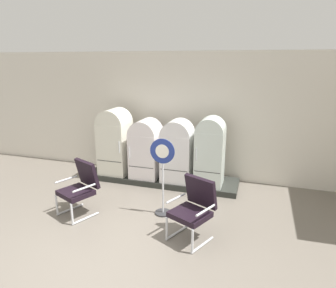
% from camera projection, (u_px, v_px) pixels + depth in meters
% --- Properties ---
extents(ground, '(12.00, 10.00, 0.05)m').
position_uv_depth(ground, '(98.00, 255.00, 4.63)').
color(ground, '#6B6359').
extents(back_wall, '(11.76, 0.12, 3.10)m').
position_uv_depth(back_wall, '(169.00, 114.00, 7.56)').
color(back_wall, silver).
rests_on(back_wall, ground).
extents(display_plinth, '(3.74, 0.95, 0.13)m').
position_uv_depth(display_plinth, '(161.00, 178.00, 7.38)').
color(display_plinth, '#292B27').
rests_on(display_plinth, ground).
extents(refrigerator_0, '(0.70, 0.71, 1.63)m').
position_uv_depth(refrigerator_0, '(115.00, 140.00, 7.38)').
color(refrigerator_0, silver).
rests_on(refrigerator_0, display_plinth).
extents(refrigerator_1, '(0.68, 0.70, 1.41)m').
position_uv_depth(refrigerator_1, '(146.00, 147.00, 7.17)').
color(refrigerator_1, white).
rests_on(refrigerator_1, display_plinth).
extents(refrigerator_2, '(0.70, 0.61, 1.46)m').
position_uv_depth(refrigerator_2, '(177.00, 149.00, 6.89)').
color(refrigerator_2, white).
rests_on(refrigerator_2, display_plinth).
extents(refrigerator_3, '(0.61, 0.64, 1.56)m').
position_uv_depth(refrigerator_3, '(210.00, 149.00, 6.67)').
color(refrigerator_3, silver).
rests_on(refrigerator_3, display_plinth).
extents(armchair_left, '(0.80, 0.83, 1.04)m').
position_uv_depth(armchair_left, '(80.00, 186.00, 5.70)').
color(armchair_left, silver).
rests_on(armchair_left, ground).
extents(armchair_right, '(0.81, 0.84, 1.04)m').
position_uv_depth(armchair_right, '(194.00, 206.00, 4.90)').
color(armchair_right, silver).
rests_on(armchair_right, ground).
extents(sign_stand, '(0.47, 0.32, 1.52)m').
position_uv_depth(sign_stand, '(163.00, 177.00, 5.61)').
color(sign_stand, '#2D2D30').
rests_on(sign_stand, ground).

